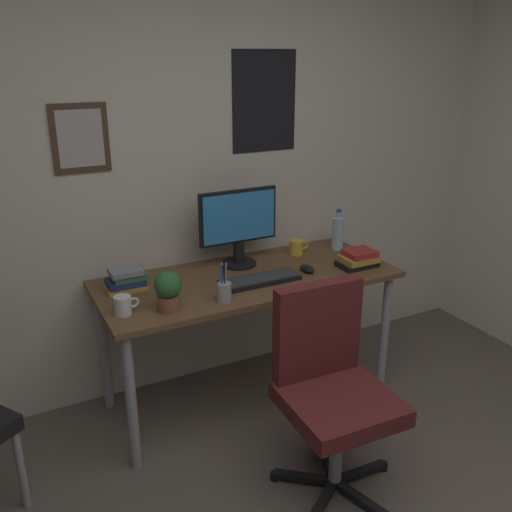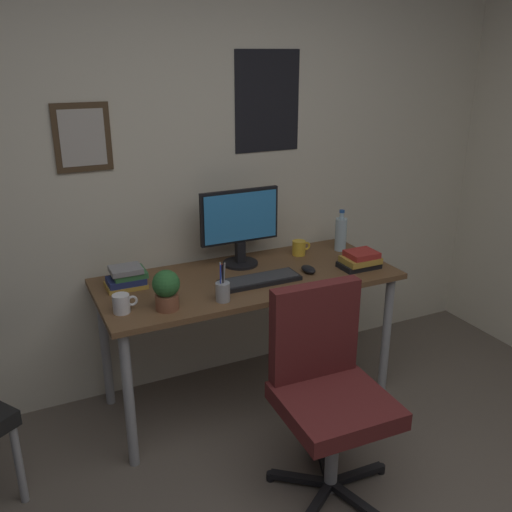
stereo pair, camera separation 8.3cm
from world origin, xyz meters
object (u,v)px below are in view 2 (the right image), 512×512
water_bottle (341,233)px  book_stack_left (127,277)px  computer_mouse (308,269)px  coffee_mug_near (299,248)px  potted_plant (166,289)px  coffee_mug_far (122,303)px  keyboard (260,280)px  pen_cup (223,291)px  monitor (240,224)px  book_stack_right (360,260)px  office_chair (326,382)px

water_bottle → book_stack_left: 1.31m
computer_mouse → coffee_mug_near: 0.29m
potted_plant → water_bottle: bearing=16.4°
water_bottle → coffee_mug_far: water_bottle is taller
keyboard → potted_plant: bearing=-168.7°
water_bottle → potted_plant: bearing=-163.6°
computer_mouse → water_bottle: (0.36, 0.24, 0.09)m
keyboard → pen_cup: (-0.27, -0.13, 0.04)m
monitor → potted_plant: 0.69m
coffee_mug_far → book_stack_right: 1.33m
monitor → coffee_mug_far: 0.84m
coffee_mug_far → book_stack_left: book_stack_left is taller
monitor → coffee_mug_near: 0.43m
pen_cup → keyboard: bearing=26.8°
keyboard → office_chair: bearing=-89.4°
computer_mouse → water_bottle: size_ratio=0.44×
keyboard → water_bottle: water_bottle is taller
keyboard → pen_cup: 0.30m
monitor → potted_plant: monitor is taller
water_bottle → book_stack_left: bearing=-179.5°
book_stack_right → office_chair: bearing=-134.2°
keyboard → book_stack_right: bearing=-5.2°
potted_plant → monitor: bearing=35.4°
coffee_mug_near → pen_cup: bearing=-148.0°
computer_mouse → book_stack_right: size_ratio=0.50×
coffee_mug_far → book_stack_right: size_ratio=0.54×
office_chair → potted_plant: 0.85m
coffee_mug_near → book_stack_right: book_stack_right is taller
water_bottle → book_stack_right: bearing=-102.4°
water_bottle → potted_plant: water_bottle is taller
coffee_mug_far → pen_cup: (0.47, -0.08, 0.01)m
coffee_mug_far → pen_cup: size_ratio=0.59×
computer_mouse → potted_plant: 0.85m
monitor → water_bottle: (0.65, -0.04, -0.13)m
computer_mouse → book_stack_left: size_ratio=0.54×
office_chair → book_stack_right: 0.89m
monitor → coffee_mug_far: size_ratio=3.91×
computer_mouse → book_stack_left: bearing=166.8°
monitor → office_chair: bearing=-90.2°
potted_plant → pen_cup: (0.27, -0.03, -0.05)m
coffee_mug_far → keyboard: bearing=4.0°
coffee_mug_far → book_stack_left: 0.30m
office_chair → computer_mouse: 0.77m
book_stack_left → office_chair: bearing=-53.8°
monitor → computer_mouse: monitor is taller
office_chair → book_stack_left: bearing=126.2°
book_stack_right → coffee_mug_far: bearing=179.9°
potted_plant → pen_cup: 0.28m
potted_plant → book_stack_right: (1.13, 0.05, -0.06)m
coffee_mug_near → coffee_mug_far: coffee_mug_far is taller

